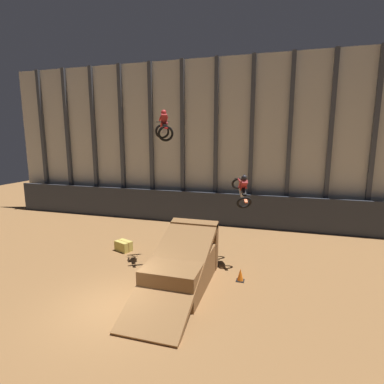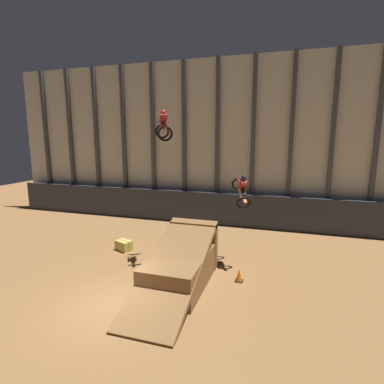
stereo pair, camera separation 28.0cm
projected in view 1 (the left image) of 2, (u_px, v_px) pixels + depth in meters
The scene contains 8 objects.
ground_plane at pixel (113, 307), 11.27m from camera, with size 60.00×60.00×0.00m, color olive.
arena_back_wall at pixel (200, 143), 22.14m from camera, with size 32.00×0.40×11.83m.
lower_barrier at pixel (196, 208), 22.13m from camera, with size 31.36×0.20×2.37m.
dirt_ramp at pixel (183, 265), 13.09m from camera, with size 2.31×6.19×2.43m.
rider_bike_left_air at pixel (164, 128), 14.45m from camera, with size 1.39×1.78×1.51m.
rider_bike_right_air at pixel (242, 189), 14.53m from camera, with size 1.28×1.85×1.70m.
traffic_cone_near_ramp at pixel (240, 275), 13.29m from camera, with size 0.36×0.36×0.58m.
hay_bale_trackside at pixel (124, 246), 16.86m from camera, with size 1.06×0.89×0.57m.
Camera 1 is at (5.77, -9.05, 6.29)m, focal length 28.00 mm.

